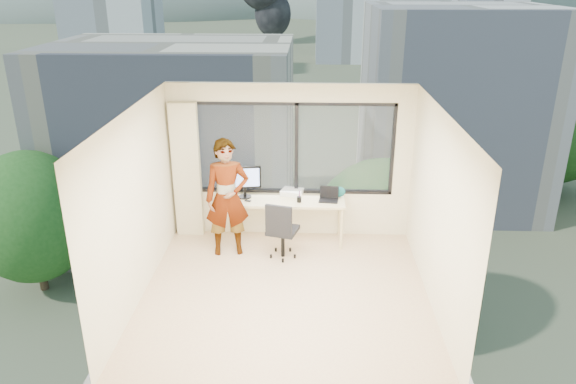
{
  "coord_description": "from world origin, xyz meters",
  "views": [
    {
      "loc": [
        0.3,
        -6.57,
        4.19
      ],
      "look_at": [
        0.0,
        1.0,
        1.15
      ],
      "focal_mm": 33.97,
      "sensor_mm": 36.0,
      "label": 1
    }
  ],
  "objects_px": {
    "handbag": "(338,192)",
    "game_console": "(292,192)",
    "desk": "(290,220)",
    "chair": "(283,228)",
    "person": "(227,198)",
    "laptop": "(329,195)",
    "monitor": "(245,182)"
  },
  "relations": [
    {
      "from": "laptop",
      "to": "handbag",
      "type": "distance_m",
      "value": 0.25
    },
    {
      "from": "chair",
      "to": "person",
      "type": "height_order",
      "value": "person"
    },
    {
      "from": "laptop",
      "to": "desk",
      "type": "bearing_deg",
      "value": -175.55
    },
    {
      "from": "desk",
      "to": "chair",
      "type": "relative_size",
      "value": 1.84
    },
    {
      "from": "person",
      "to": "chair",
      "type": "bearing_deg",
      "value": -18.63
    },
    {
      "from": "desk",
      "to": "game_console",
      "type": "relative_size",
      "value": 5.27
    },
    {
      "from": "desk",
      "to": "person",
      "type": "height_order",
      "value": "person"
    },
    {
      "from": "game_console",
      "to": "person",
      "type": "bearing_deg",
      "value": -130.69
    },
    {
      "from": "chair",
      "to": "game_console",
      "type": "relative_size",
      "value": 2.86
    },
    {
      "from": "desk",
      "to": "laptop",
      "type": "distance_m",
      "value": 0.79
    },
    {
      "from": "person",
      "to": "handbag",
      "type": "bearing_deg",
      "value": 7.62
    },
    {
      "from": "handbag",
      "to": "game_console",
      "type": "bearing_deg",
      "value": -173.81
    },
    {
      "from": "game_console",
      "to": "laptop",
      "type": "xyz_separation_m",
      "value": [
        0.61,
        -0.27,
        0.06
      ]
    },
    {
      "from": "game_console",
      "to": "desk",
      "type": "bearing_deg",
      "value": -82.11
    },
    {
      "from": "person",
      "to": "monitor",
      "type": "relative_size",
      "value": 3.47
    },
    {
      "from": "monitor",
      "to": "game_console",
      "type": "height_order",
      "value": "monitor"
    },
    {
      "from": "desk",
      "to": "monitor",
      "type": "bearing_deg",
      "value": 174.06
    },
    {
      "from": "chair",
      "to": "laptop",
      "type": "relative_size",
      "value": 3.0
    },
    {
      "from": "chair",
      "to": "person",
      "type": "xyz_separation_m",
      "value": [
        -0.87,
        0.12,
        0.46
      ]
    },
    {
      "from": "desk",
      "to": "person",
      "type": "relative_size",
      "value": 0.95
    },
    {
      "from": "chair",
      "to": "handbag",
      "type": "xyz_separation_m",
      "value": [
        0.89,
        0.71,
        0.35
      ]
    },
    {
      "from": "desk",
      "to": "chair",
      "type": "distance_m",
      "value": 0.57
    },
    {
      "from": "monitor",
      "to": "chair",
      "type": "bearing_deg",
      "value": -52.45
    },
    {
      "from": "chair",
      "to": "person",
      "type": "bearing_deg",
      "value": -172.19
    },
    {
      "from": "laptop",
      "to": "handbag",
      "type": "height_order",
      "value": "laptop"
    },
    {
      "from": "desk",
      "to": "handbag",
      "type": "distance_m",
      "value": 0.94
    },
    {
      "from": "chair",
      "to": "game_console",
      "type": "xyz_separation_m",
      "value": [
        0.12,
        0.79,
        0.3
      ]
    },
    {
      "from": "desk",
      "to": "laptop",
      "type": "relative_size",
      "value": 5.53
    },
    {
      "from": "desk",
      "to": "game_console",
      "type": "xyz_separation_m",
      "value": [
        0.03,
        0.24,
        0.42
      ]
    },
    {
      "from": "game_console",
      "to": "handbag",
      "type": "height_order",
      "value": "handbag"
    },
    {
      "from": "handbag",
      "to": "laptop",
      "type": "bearing_deg",
      "value": -119.22
    },
    {
      "from": "laptop",
      "to": "monitor",
      "type": "bearing_deg",
      "value": -177.48
    }
  ]
}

